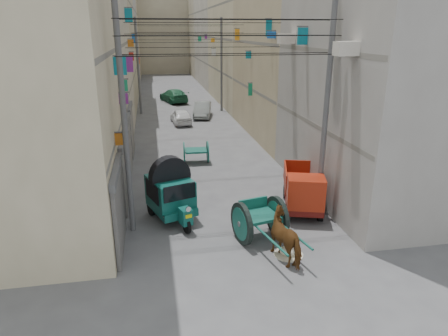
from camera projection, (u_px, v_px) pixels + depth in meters
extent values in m
plane|color=#4B4A4D|center=(276.00, 331.00, 9.75)|extent=(140.00, 140.00, 0.00)
cube|color=slate|center=(115.00, 133.00, 15.44)|extent=(0.25, 9.80, 0.18)
cube|color=slate|center=(108.00, 53.00, 14.46)|extent=(0.25, 9.80, 0.18)
cube|color=#BEB5A2|center=(58.00, 47.00, 24.09)|extent=(8.00, 12.00, 12.00)
cube|color=slate|center=(128.00, 92.00, 25.66)|extent=(0.25, 11.76, 0.18)
cube|color=slate|center=(124.00, 43.00, 24.68)|extent=(0.25, 11.76, 0.18)
cube|color=#B6AD8F|center=(87.00, 30.00, 35.85)|extent=(8.00, 14.00, 14.00)
cube|color=slate|center=(134.00, 72.00, 37.75)|extent=(0.25, 13.72, 0.18)
cube|color=slate|center=(132.00, 39.00, 36.77)|extent=(0.25, 13.72, 0.18)
cube|color=slate|center=(129.00, 4.00, 35.78)|extent=(0.25, 13.72, 0.18)
cube|color=#9C9892|center=(104.00, 39.00, 49.22)|extent=(8.00, 14.00, 11.80)
cube|color=slate|center=(137.00, 61.00, 50.76)|extent=(0.25, 13.72, 0.18)
cube|color=slate|center=(136.00, 37.00, 49.78)|extent=(0.25, 13.72, 0.18)
cube|color=slate|center=(134.00, 11.00, 48.80)|extent=(0.25, 13.72, 0.18)
cube|color=tan|center=(112.00, 32.00, 61.02)|extent=(8.00, 12.00, 13.50)
cube|color=slate|center=(139.00, 55.00, 62.85)|extent=(0.25, 11.76, 0.18)
cube|color=slate|center=(138.00, 35.00, 61.86)|extent=(0.25, 11.76, 0.18)
cube|color=slate|center=(136.00, 15.00, 60.88)|extent=(0.25, 11.76, 0.18)
cube|color=#9C9892|center=(411.00, 42.00, 16.42)|extent=(8.00, 10.00, 13.00)
cube|color=slate|center=(316.00, 124.00, 16.84)|extent=(0.25, 9.80, 0.18)
cube|color=slate|center=(322.00, 51.00, 15.86)|extent=(0.25, 9.80, 0.18)
cube|color=tan|center=(309.00, 45.00, 26.80)|extent=(8.00, 12.00, 12.00)
cube|color=slate|center=(252.00, 89.00, 27.06)|extent=(0.25, 11.76, 0.18)
cube|color=slate|center=(253.00, 43.00, 26.08)|extent=(0.25, 11.76, 0.18)
cube|color=beige|center=(259.00, 30.00, 38.56)|extent=(8.00, 14.00, 14.00)
cube|color=slate|center=(220.00, 71.00, 39.15)|extent=(0.25, 13.72, 0.18)
cube|color=slate|center=(220.00, 39.00, 38.16)|extent=(0.25, 13.72, 0.18)
cube|color=slate|center=(219.00, 5.00, 37.18)|extent=(0.25, 13.72, 0.18)
cube|color=#BEB5A2|center=(231.00, 39.00, 51.94)|extent=(8.00, 14.00, 11.80)
cube|color=slate|center=(202.00, 61.00, 52.16)|extent=(0.25, 13.72, 0.18)
cube|color=slate|center=(201.00, 36.00, 51.18)|extent=(0.25, 13.72, 0.18)
cube|color=slate|center=(201.00, 11.00, 50.20)|extent=(0.25, 13.72, 0.18)
cube|color=#B6AD8F|center=(215.00, 32.00, 63.74)|extent=(8.00, 12.00, 13.50)
cube|color=slate|center=(191.00, 55.00, 64.24)|extent=(0.25, 11.76, 0.18)
cube|color=slate|center=(191.00, 35.00, 63.26)|extent=(0.25, 11.76, 0.18)
cube|color=slate|center=(190.00, 15.00, 62.28)|extent=(0.25, 11.76, 0.18)
cube|color=#B6AD8F|center=(163.00, 33.00, 68.97)|extent=(22.00, 10.00, 13.00)
cube|color=#515156|center=(119.00, 212.00, 13.12)|extent=(0.12, 3.00, 2.60)
cube|color=#4F4F52|center=(116.00, 171.00, 12.65)|extent=(0.18, 3.20, 0.25)
cube|color=#515156|center=(125.00, 174.00, 16.56)|extent=(0.12, 3.00, 2.60)
cube|color=#4F4F52|center=(123.00, 141.00, 16.09)|extent=(0.18, 3.20, 0.25)
cube|color=#515156|center=(129.00, 150.00, 20.00)|extent=(0.12, 3.00, 2.60)
cube|color=#4F4F52|center=(127.00, 121.00, 19.53)|extent=(0.18, 3.20, 0.25)
cube|color=#515156|center=(132.00, 132.00, 23.53)|extent=(0.12, 3.00, 2.60)
cube|color=#4F4F52|center=(130.00, 107.00, 23.06)|extent=(0.18, 3.20, 0.25)
cube|color=#FF9F1C|center=(213.00, 40.00, 40.30)|extent=(0.38, 0.08, 0.41)
cube|color=red|center=(138.00, 60.00, 46.58)|extent=(0.27, 0.08, 0.71)
cube|color=#BF6416|center=(121.00, 139.00, 13.99)|extent=(0.44, 0.08, 0.42)
cube|color=#7C2486|center=(129.00, 64.00, 22.10)|extent=(0.45, 0.08, 0.84)
cube|color=#198A5C|center=(200.00, 39.00, 50.17)|extent=(0.41, 0.08, 0.59)
cube|color=#7C2486|center=(124.00, 99.00, 16.79)|extent=(0.38, 0.08, 0.44)
cube|color=white|center=(214.00, 52.00, 39.98)|extent=(0.43, 0.08, 0.72)
cube|color=#7C2486|center=(206.00, 37.00, 45.18)|extent=(0.28, 0.08, 0.44)
cube|color=#0C7287|center=(129.00, 15.00, 25.13)|extent=(0.48, 0.08, 0.84)
cube|color=#BF6416|center=(138.00, 62.00, 43.28)|extent=(0.31, 0.08, 0.44)
cube|color=#0C7287|center=(248.00, 55.00, 26.31)|extent=(0.35, 0.08, 0.45)
cube|color=#FF9F1C|center=(237.00, 35.00, 29.28)|extent=(0.34, 0.08, 0.79)
cube|color=#198A5C|center=(125.00, 86.00, 18.80)|extent=(0.28, 0.08, 0.52)
cube|color=blue|center=(134.00, 39.00, 34.58)|extent=(0.28, 0.08, 0.74)
cube|color=#198A5C|center=(250.00, 90.00, 26.56)|extent=(0.26, 0.08, 0.80)
cube|color=#BF6416|center=(303.00, 37.00, 16.92)|extent=(0.34, 0.08, 0.55)
cube|color=#0C7287|center=(120.00, 66.00, 15.20)|extent=(0.47, 0.08, 0.67)
cube|color=#BF6416|center=(131.00, 43.00, 26.76)|extent=(0.40, 0.08, 0.47)
cube|color=red|center=(131.00, 57.00, 27.52)|extent=(0.32, 0.08, 0.55)
cube|color=blue|center=(272.00, 35.00, 20.96)|extent=(0.47, 0.08, 0.35)
cube|color=#0C7287|center=(269.00, 28.00, 21.64)|extent=(0.32, 0.08, 0.89)
cube|color=#0C7287|center=(303.00, 36.00, 16.82)|extent=(0.44, 0.08, 0.69)
cube|color=#FF9F1C|center=(113.00, 153.00, 13.65)|extent=(0.10, 3.20, 0.80)
cube|color=#BF6416|center=(126.00, 106.00, 22.02)|extent=(0.10, 3.20, 0.80)
cube|color=blue|center=(133.00, 80.00, 33.18)|extent=(0.10, 3.20, 0.80)
cube|color=#BF6416|center=(137.00, 68.00, 44.33)|extent=(0.10, 3.20, 0.80)
cube|color=#FF9F1C|center=(335.00, 141.00, 15.03)|extent=(0.10, 3.20, 0.80)
cube|color=white|center=(268.00, 102.00, 23.40)|extent=(0.10, 3.20, 0.80)
cube|color=blue|center=(229.00, 78.00, 34.55)|extent=(0.10, 3.20, 0.80)
cube|color=#0C7287|center=(209.00, 67.00, 45.71)|extent=(0.10, 3.20, 0.80)
cube|color=beige|center=(346.00, 49.00, 12.92)|extent=(0.70, 0.55, 0.45)
cube|color=beige|center=(286.00, 39.00, 18.43)|extent=(0.70, 0.55, 0.45)
cylinder|color=#4F4F52|center=(124.00, 123.00, 13.41)|extent=(0.20, 0.20, 8.00)
cylinder|color=#4F4F52|center=(326.00, 116.00, 14.63)|extent=(0.20, 0.20, 8.00)
cylinder|color=#4F4F52|center=(138.00, 67.00, 33.86)|extent=(0.20, 0.20, 8.00)
cylinder|color=#4F4F52|center=(221.00, 66.00, 35.08)|extent=(0.20, 0.20, 8.00)
cylinder|color=black|center=(233.00, 55.00, 12.83)|extent=(7.40, 0.02, 0.02)
cylinder|color=black|center=(233.00, 36.00, 12.64)|extent=(7.40, 0.02, 0.02)
cylinder|color=black|center=(233.00, 19.00, 12.47)|extent=(7.40, 0.02, 0.02)
cylinder|color=black|center=(227.00, 54.00, 13.76)|extent=(7.40, 0.02, 0.02)
cylinder|color=black|center=(227.00, 35.00, 13.57)|extent=(7.40, 0.02, 0.02)
cylinder|color=black|center=(227.00, 20.00, 13.40)|extent=(7.40, 0.02, 0.02)
cylinder|color=black|center=(205.00, 47.00, 18.87)|extent=(7.40, 0.02, 0.02)
cylinder|color=black|center=(205.00, 34.00, 18.68)|extent=(7.40, 0.02, 0.02)
cylinder|color=black|center=(205.00, 23.00, 18.51)|extent=(7.40, 0.02, 0.02)
cylinder|color=black|center=(189.00, 42.00, 26.31)|extent=(7.40, 0.02, 0.02)
cylinder|color=black|center=(189.00, 33.00, 26.11)|extent=(7.40, 0.02, 0.02)
cylinder|color=black|center=(188.00, 25.00, 25.95)|extent=(7.40, 0.02, 0.02)
cylinder|color=black|center=(180.00, 40.00, 33.75)|extent=(7.40, 0.02, 0.02)
cylinder|color=black|center=(179.00, 32.00, 33.55)|extent=(7.40, 0.02, 0.02)
cylinder|color=black|center=(179.00, 26.00, 33.39)|extent=(7.40, 0.02, 0.02)
cylinder|color=black|center=(187.00, 225.00, 14.38)|extent=(0.32, 0.61, 0.60)
cylinder|color=black|center=(151.00, 208.00, 15.79)|extent=(0.32, 0.61, 0.60)
cylinder|color=black|center=(179.00, 202.00, 16.34)|extent=(0.32, 0.61, 0.60)
cube|color=#0E4E46|center=(171.00, 206.00, 15.46)|extent=(1.95, 2.38, 0.30)
cube|color=#0E4E46|center=(186.00, 216.00, 14.32)|extent=(0.52, 0.58, 0.59)
cylinder|color=silver|center=(188.00, 209.00, 13.99)|extent=(0.20, 0.12, 0.19)
cube|color=#D0CE0B|center=(189.00, 216.00, 14.06)|extent=(0.23, 0.11, 0.13)
cube|color=#0E4E46|center=(170.00, 191.00, 15.31)|extent=(1.93, 2.19, 1.02)
cube|color=black|center=(180.00, 192.00, 14.45)|extent=(1.19, 0.47, 0.59)
cube|color=black|center=(152.00, 192.00, 14.94)|extent=(0.47, 1.24, 0.70)
cube|color=black|center=(187.00, 185.00, 15.61)|extent=(0.47, 1.24, 0.70)
cube|color=white|center=(181.00, 213.00, 14.69)|extent=(1.29, 0.50, 0.06)
cylinder|color=black|center=(242.00, 224.00, 13.57)|extent=(0.48, 1.48, 1.48)
cylinder|color=#124F43|center=(242.00, 224.00, 13.57)|extent=(0.43, 1.16, 1.15)
cylinder|color=#4F4F52|center=(242.00, 224.00, 13.57)|extent=(0.27, 0.24, 0.19)
cylinder|color=black|center=(277.00, 217.00, 14.08)|extent=(0.48, 1.48, 1.48)
cylinder|color=#124F43|center=(277.00, 217.00, 14.08)|extent=(0.43, 1.16, 1.15)
cylinder|color=#4F4F52|center=(277.00, 217.00, 14.08)|extent=(0.27, 0.24, 0.19)
cylinder|color=#4F4F52|center=(260.00, 220.00, 13.82)|extent=(1.41, 0.40, 0.08)
cube|color=#124F43|center=(260.00, 215.00, 13.76)|extent=(1.34, 1.38, 0.11)
cube|color=#124F43|center=(253.00, 203.00, 14.14)|extent=(1.10, 0.33, 0.37)
cylinder|color=#124F43|center=(268.00, 237.00, 12.48)|extent=(0.61, 2.39, 0.07)
cylinder|color=#124F43|center=(291.00, 232.00, 12.80)|extent=(0.61, 2.39, 0.07)
cylinder|color=black|center=(288.00, 212.00, 15.44)|extent=(0.34, 0.65, 0.63)
cylinder|color=black|center=(286.00, 191.00, 17.40)|extent=(0.34, 0.65, 0.63)
cylinder|color=black|center=(320.00, 213.00, 15.32)|extent=(0.34, 0.65, 0.63)
cylinder|color=black|center=(314.00, 192.00, 17.28)|extent=(0.34, 0.65, 0.63)
cube|color=#550F0C|center=(302.00, 197.00, 16.29)|extent=(2.20, 3.39, 0.33)
cube|color=maroon|center=(306.00, 192.00, 15.05)|extent=(1.60, 1.34, 1.19)
cube|color=black|center=(307.00, 194.00, 14.60)|extent=(1.20, 0.40, 0.52)
cube|color=#550F0C|center=(302.00, 186.00, 16.70)|extent=(1.95, 2.40, 0.11)
cube|color=maroon|center=(285.00, 177.00, 16.63)|extent=(0.64, 2.02, 0.81)
cube|color=maroon|center=(319.00, 178.00, 16.50)|extent=(0.64, 2.02, 0.81)
cube|color=maroon|center=(300.00, 169.00, 17.53)|extent=(1.38, 0.45, 0.81)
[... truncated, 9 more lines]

